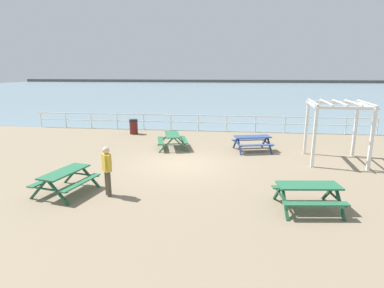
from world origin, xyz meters
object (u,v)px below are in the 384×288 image
(picnic_table_near_left, at_px, (65,177))
(litter_bin, at_px, (134,127))
(picnic_table_mid_centre, at_px, (252,140))
(picnic_table_far_left, at_px, (308,191))
(lattice_pergola, at_px, (338,118))
(picnic_table_near_right, at_px, (172,138))
(visitor, at_px, (107,168))

(picnic_table_near_left, bearing_deg, litter_bin, 16.40)
(picnic_table_mid_centre, bearing_deg, picnic_table_far_left, -94.21)
(lattice_pergola, height_order, litter_bin, lattice_pergola)
(picnic_table_far_left, height_order, lattice_pergola, lattice_pergola)
(picnic_table_far_left, bearing_deg, picnic_table_near_left, 171.05)
(litter_bin, bearing_deg, picnic_table_mid_centre, -25.30)
(picnic_table_near_left, bearing_deg, picnic_table_near_right, -8.60)
(picnic_table_near_left, distance_m, lattice_pergola, 11.41)
(picnic_table_near_right, height_order, picnic_table_far_left, same)
(picnic_table_far_left, bearing_deg, lattice_pergola, 59.20)
(lattice_pergola, bearing_deg, picnic_table_near_right, 173.99)
(picnic_table_near_left, height_order, picnic_table_near_right, same)
(lattice_pergola, relative_size, litter_bin, 2.88)
(lattice_pergola, xyz_separation_m, litter_bin, (-10.90, 4.87, -1.52))
(picnic_table_mid_centre, xyz_separation_m, picnic_table_far_left, (1.18, -6.73, 0.00))
(picnic_table_mid_centre, relative_size, litter_bin, 2.22)
(picnic_table_mid_centre, bearing_deg, lattice_pergola, -35.64)
(picnic_table_mid_centre, bearing_deg, litter_bin, 140.59)
(picnic_table_mid_centre, bearing_deg, visitor, -142.39)
(picnic_table_near_right, bearing_deg, visitor, 156.71)
(picnic_table_mid_centre, distance_m, litter_bin, 8.12)
(visitor, bearing_deg, lattice_pergola, 170.33)
(picnic_table_far_left, bearing_deg, picnic_table_mid_centre, 93.24)
(picnic_table_near_right, distance_m, picnic_table_mid_centre, 4.15)
(litter_bin, bearing_deg, picnic_table_far_left, -50.14)
(picnic_table_near_left, height_order, visitor, visitor)
(picnic_table_near_left, height_order, lattice_pergola, lattice_pergola)
(picnic_table_near_left, relative_size, litter_bin, 2.18)
(picnic_table_far_left, distance_m, visitor, 6.29)
(picnic_table_near_left, relative_size, picnic_table_far_left, 1.06)
(picnic_table_near_right, bearing_deg, picnic_table_far_left, -156.84)
(picnic_table_near_right, distance_m, visitor, 6.57)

